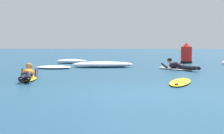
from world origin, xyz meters
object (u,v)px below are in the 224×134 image
(surfer_far, at_px, (177,67))
(drifting_surfboard, at_px, (180,82))
(channel_marker_buoy, at_px, (186,55))
(surfer_near, at_px, (28,75))

(surfer_far, bearing_deg, drifting_surfboard, -94.88)
(drifting_surfboard, xyz_separation_m, channel_marker_buoy, (1.50, 10.58, 0.45))
(surfer_far, distance_m, channel_marker_buoy, 5.45)
(surfer_near, relative_size, surfer_far, 1.04)
(surfer_near, bearing_deg, drifting_surfboard, -8.02)
(channel_marker_buoy, bearing_deg, surfer_near, -121.64)
(channel_marker_buoy, bearing_deg, drifting_surfboard, -98.09)
(surfer_near, height_order, channel_marker_buoy, channel_marker_buoy)
(drifting_surfboard, bearing_deg, channel_marker_buoy, 81.91)
(surfer_far, bearing_deg, surfer_near, -137.79)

